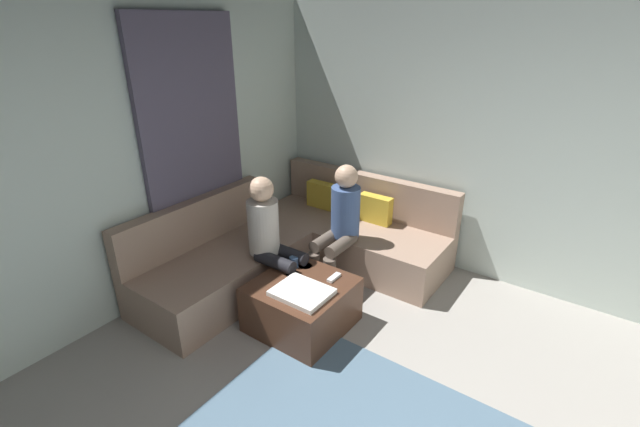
% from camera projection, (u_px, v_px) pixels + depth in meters
% --- Properties ---
extents(wall_back, '(6.00, 0.12, 2.70)m').
position_uv_depth(wall_back, '(560.00, 155.00, 3.79)').
color(wall_back, silver).
rests_on(wall_back, ground_plane).
extents(wall_left, '(0.12, 6.00, 2.70)m').
position_uv_depth(wall_left, '(43.00, 182.00, 3.17)').
color(wall_left, silver).
rests_on(wall_left, ground_plane).
extents(curtain_panel, '(0.06, 1.10, 2.50)m').
position_uv_depth(curtain_panel, '(196.00, 156.00, 4.12)').
color(curtain_panel, '#595166').
rests_on(curtain_panel, ground_plane).
extents(sectional_couch, '(2.10, 2.55, 0.87)m').
position_uv_depth(sectional_couch, '(299.00, 245.00, 4.54)').
color(sectional_couch, '#9E7F6B').
rests_on(sectional_couch, ground_plane).
extents(ottoman, '(0.76, 0.76, 0.42)m').
position_uv_depth(ottoman, '(302.00, 304.00, 3.72)').
color(ottoman, '#4C2D1E').
rests_on(ottoman, ground_plane).
extents(folded_blanket, '(0.44, 0.36, 0.04)m').
position_uv_depth(folded_blanket, '(302.00, 292.00, 3.48)').
color(folded_blanket, white).
rests_on(folded_blanket, ottoman).
extents(coffee_mug, '(0.08, 0.08, 0.10)m').
position_uv_depth(coffee_mug, '(294.00, 262.00, 3.86)').
color(coffee_mug, '#334C72').
rests_on(coffee_mug, ottoman).
extents(game_remote, '(0.05, 0.15, 0.02)m').
position_uv_depth(game_remote, '(334.00, 277.00, 3.69)').
color(game_remote, white).
rests_on(game_remote, ottoman).
extents(person_on_couch_back, '(0.30, 0.60, 1.20)m').
position_uv_depth(person_on_couch_back, '(340.00, 222.00, 4.18)').
color(person_on_couch_back, brown).
rests_on(person_on_couch_back, ground_plane).
extents(person_on_couch_side, '(0.60, 0.30, 1.20)m').
position_uv_depth(person_on_couch_side, '(272.00, 237.00, 3.89)').
color(person_on_couch_side, black).
rests_on(person_on_couch_side, ground_plane).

